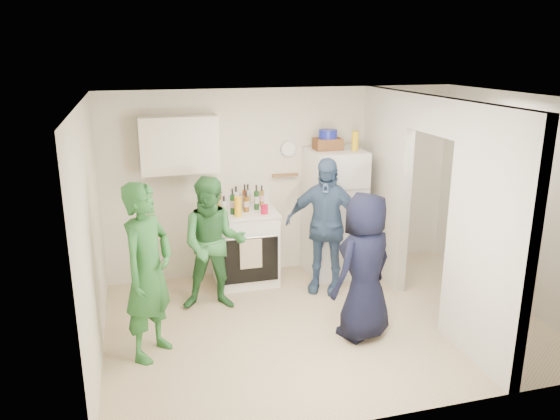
# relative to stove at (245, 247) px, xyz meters

# --- Properties ---
(floor) EXTENTS (4.80, 4.80, 0.00)m
(floor) POSITION_rel_stove_xyz_m (0.63, -1.37, -0.49)
(floor) COLOR beige
(floor) RESTS_ON ground
(wall_back) EXTENTS (4.80, 0.00, 4.80)m
(wall_back) POSITION_rel_stove_xyz_m (0.63, 0.33, 0.76)
(wall_back) COLOR silver
(wall_back) RESTS_ON floor
(wall_front) EXTENTS (4.80, 0.00, 4.80)m
(wall_front) POSITION_rel_stove_xyz_m (0.63, -3.07, 0.76)
(wall_front) COLOR silver
(wall_front) RESTS_ON floor
(wall_left) EXTENTS (0.00, 3.40, 3.40)m
(wall_left) POSITION_rel_stove_xyz_m (-1.77, -1.37, 0.76)
(wall_left) COLOR silver
(wall_left) RESTS_ON floor
(wall_right) EXTENTS (0.00, 3.40, 3.40)m
(wall_right) POSITION_rel_stove_xyz_m (3.03, -1.37, 0.76)
(wall_right) COLOR silver
(wall_right) RESTS_ON floor
(ceiling) EXTENTS (4.80, 4.80, 0.00)m
(ceiling) POSITION_rel_stove_xyz_m (0.63, -1.37, 2.01)
(ceiling) COLOR white
(ceiling) RESTS_ON wall_back
(partition_pier_back) EXTENTS (0.12, 1.20, 2.50)m
(partition_pier_back) POSITION_rel_stove_xyz_m (1.83, -0.27, 0.76)
(partition_pier_back) COLOR silver
(partition_pier_back) RESTS_ON floor
(partition_pier_front) EXTENTS (0.12, 1.20, 2.50)m
(partition_pier_front) POSITION_rel_stove_xyz_m (1.83, -2.47, 0.76)
(partition_pier_front) COLOR silver
(partition_pier_front) RESTS_ON floor
(partition_header) EXTENTS (0.12, 1.00, 0.40)m
(partition_header) POSITION_rel_stove_xyz_m (1.83, -1.37, 1.81)
(partition_header) COLOR silver
(partition_header) RESTS_ON partition_pier_back
(stove) EXTENTS (0.82, 0.69, 0.98)m
(stove) POSITION_rel_stove_xyz_m (0.00, 0.00, 0.00)
(stove) COLOR white
(stove) RESTS_ON floor
(upper_cabinet) EXTENTS (0.95, 0.34, 0.70)m
(upper_cabinet) POSITION_rel_stove_xyz_m (-0.77, 0.15, 1.36)
(upper_cabinet) COLOR silver
(upper_cabinet) RESTS_ON wall_back
(fridge) EXTENTS (0.71, 0.69, 1.72)m
(fridge) POSITION_rel_stove_xyz_m (1.23, -0.03, 0.37)
(fridge) COLOR white
(fridge) RESTS_ON floor
(wicker_basket) EXTENTS (0.35, 0.25, 0.15)m
(wicker_basket) POSITION_rel_stove_xyz_m (1.13, 0.02, 1.30)
(wicker_basket) COLOR brown
(wicker_basket) RESTS_ON fridge
(blue_bowl) EXTENTS (0.24, 0.24, 0.11)m
(blue_bowl) POSITION_rel_stove_xyz_m (1.13, 0.02, 1.43)
(blue_bowl) COLOR #151E96
(blue_bowl) RESTS_ON wicker_basket
(yellow_cup_stack_top) EXTENTS (0.09, 0.09, 0.25)m
(yellow_cup_stack_top) POSITION_rel_stove_xyz_m (1.45, -0.13, 1.35)
(yellow_cup_stack_top) COLOR yellow
(yellow_cup_stack_top) RESTS_ON fridge
(wall_clock) EXTENTS (0.22, 0.02, 0.22)m
(wall_clock) POSITION_rel_stove_xyz_m (0.68, 0.31, 1.21)
(wall_clock) COLOR white
(wall_clock) RESTS_ON wall_back
(spice_shelf) EXTENTS (0.35, 0.08, 0.03)m
(spice_shelf) POSITION_rel_stove_xyz_m (0.63, 0.28, 0.86)
(spice_shelf) COLOR olive
(spice_shelf) RESTS_ON wall_back
(nook_window) EXTENTS (0.03, 0.70, 0.80)m
(nook_window) POSITION_rel_stove_xyz_m (3.01, -1.17, 1.16)
(nook_window) COLOR black
(nook_window) RESTS_ON wall_right
(nook_window_frame) EXTENTS (0.04, 0.76, 0.86)m
(nook_window_frame) POSITION_rel_stove_xyz_m (2.99, -1.17, 1.16)
(nook_window_frame) COLOR white
(nook_window_frame) RESTS_ON wall_right
(nook_valance) EXTENTS (0.04, 0.82, 0.18)m
(nook_valance) POSITION_rel_stove_xyz_m (2.97, -1.17, 1.51)
(nook_valance) COLOR white
(nook_valance) RESTS_ON wall_right
(yellow_cup_stack_stove) EXTENTS (0.09, 0.09, 0.25)m
(yellow_cup_stack_stove) POSITION_rel_stove_xyz_m (-0.12, -0.22, 0.62)
(yellow_cup_stack_stove) COLOR yellow
(yellow_cup_stack_stove) RESTS_ON stove
(red_cup) EXTENTS (0.09, 0.09, 0.12)m
(red_cup) POSITION_rel_stove_xyz_m (0.22, -0.20, 0.55)
(red_cup) COLOR #BE0C31
(red_cup) RESTS_ON stove
(person_green_left) EXTENTS (0.74, 0.78, 1.79)m
(person_green_left) POSITION_rel_stove_xyz_m (-1.27, -1.52, 0.41)
(person_green_left) COLOR #2B6B2B
(person_green_left) RESTS_ON floor
(person_green_center) EXTENTS (0.87, 0.73, 1.60)m
(person_green_center) POSITION_rel_stove_xyz_m (-0.50, -0.65, 0.31)
(person_green_center) COLOR #377E44
(person_green_center) RESTS_ON floor
(person_denim) EXTENTS (1.08, 0.88, 1.73)m
(person_denim) POSITION_rel_stove_xyz_m (0.92, -0.52, 0.37)
(person_denim) COLOR #3B5781
(person_denim) RESTS_ON floor
(person_navy) EXTENTS (0.92, 0.79, 1.59)m
(person_navy) POSITION_rel_stove_xyz_m (0.92, -1.73, 0.31)
(person_navy) COLOR black
(person_navy) RESTS_ON floor
(person_nook) EXTENTS (0.97, 1.20, 1.62)m
(person_nook) POSITION_rel_stove_xyz_m (2.52, -1.32, 0.32)
(person_nook) COLOR black
(person_nook) RESTS_ON floor
(bottle_a) EXTENTS (0.06, 0.06, 0.27)m
(bottle_a) POSITION_rel_stove_xyz_m (-0.30, 0.11, 0.62)
(bottle_a) COLOR brown
(bottle_a) RESTS_ON stove
(bottle_b) EXTENTS (0.07, 0.07, 0.33)m
(bottle_b) POSITION_rel_stove_xyz_m (-0.16, -0.09, 0.65)
(bottle_b) COLOR #17451B
(bottle_b) RESTS_ON stove
(bottle_c) EXTENTS (0.07, 0.07, 0.29)m
(bottle_c) POSITION_rel_stove_xyz_m (-0.07, 0.16, 0.64)
(bottle_c) COLOR silver
(bottle_c) RESTS_ON stove
(bottle_d) EXTENTS (0.07, 0.07, 0.26)m
(bottle_d) POSITION_rel_stove_xyz_m (0.02, -0.05, 0.62)
(bottle_d) COLOR brown
(bottle_d) RESTS_ON stove
(bottle_e) EXTENTS (0.07, 0.07, 0.30)m
(bottle_e) POSITION_rel_stove_xyz_m (0.09, 0.19, 0.64)
(bottle_e) COLOR #AFB9C2
(bottle_e) RESTS_ON stove
(bottle_f) EXTENTS (0.07, 0.07, 0.33)m
(bottle_f) POSITION_rel_stove_xyz_m (0.17, 0.02, 0.65)
(bottle_f) COLOR #163C19
(bottle_f) RESTS_ON stove
(bottle_g) EXTENTS (0.06, 0.06, 0.28)m
(bottle_g) POSITION_rel_stove_xyz_m (0.27, 0.15, 0.63)
(bottle_g) COLOR olive
(bottle_g) RESTS_ON stove
(bottle_h) EXTENTS (0.08, 0.08, 0.25)m
(bottle_h) POSITION_rel_stove_xyz_m (-0.28, -0.14, 0.62)
(bottle_h) COLOR silver
(bottle_h) RESTS_ON stove
(bottle_i) EXTENTS (0.06, 0.06, 0.32)m
(bottle_i) POSITION_rel_stove_xyz_m (0.04, 0.11, 0.65)
(bottle_i) COLOR #632611
(bottle_i) RESTS_ON stove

